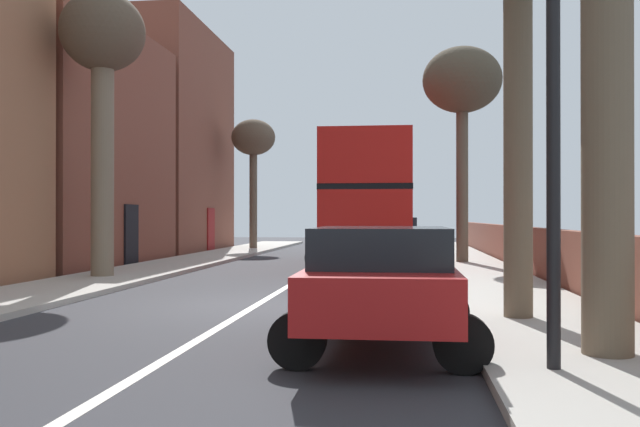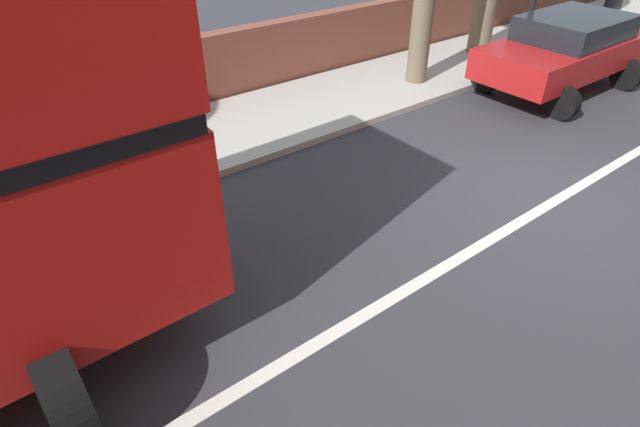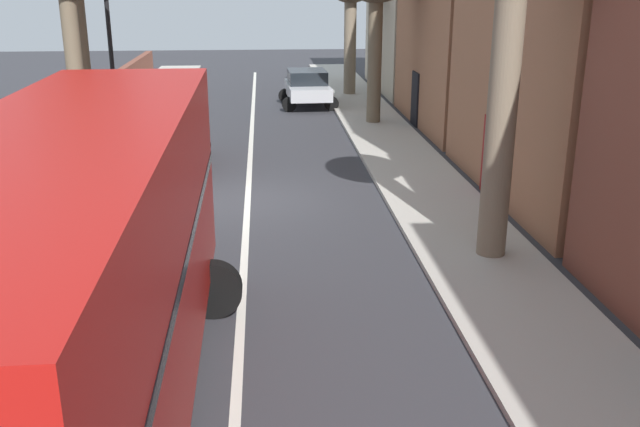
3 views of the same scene
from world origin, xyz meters
name	(u,v)px [view 3 (image 3 of 3)]	position (x,y,z in m)	size (l,w,h in m)	color
ground_plane	(248,200)	(0.00, 0.00, 0.00)	(84.00, 84.00, 0.00)	#333338
road_centre_line	(248,200)	(0.00, 0.00, 0.00)	(0.16, 54.00, 0.01)	silver
sidewalk_left	(430,194)	(-4.90, 0.00, 0.06)	(2.60, 60.00, 0.12)	#B2ADA3
sidewalk_right	(58,203)	(4.90, 0.00, 0.06)	(2.60, 60.00, 0.12)	#B2ADA3
terraced_houses_left	(581,2)	(-8.50, 0.01, 5.01)	(4.07, 47.62, 10.95)	beige
double_decker_bus	(78,272)	(1.70, 10.20, 2.35)	(3.64, 10.20, 4.06)	red
parked_car_red_right_0	(168,137)	(2.50, -3.95, 0.90)	(2.44, 4.11, 1.55)	#AD1919
parked_car_silver_left_1	(307,86)	(-2.50, -14.38, 0.92)	(2.61, 4.04, 1.62)	#B7BABF
lamppost_right	(110,38)	(4.30, -5.34, 3.81)	(0.32, 0.32, 6.31)	black
litter_bin_right	(124,103)	(5.30, -11.86, 0.67)	(0.55, 0.55, 1.10)	black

